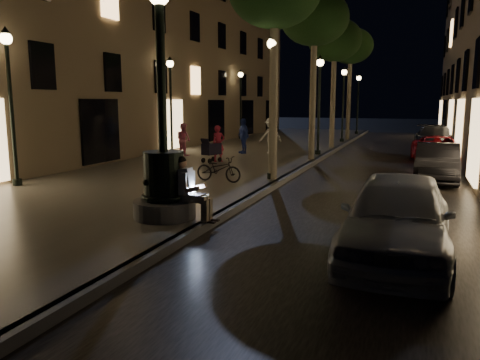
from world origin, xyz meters
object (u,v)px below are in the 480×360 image
at_px(lamp_curb_a, 272,88).
at_px(pedestrian_pink, 184,139).
at_px(lamp_left_a, 10,87).
at_px(bicycle, 219,169).
at_px(tree_second, 315,19).
at_px(car_third, 438,150).
at_px(tree_far, 351,47).
at_px(tree_third, 335,41).
at_px(stroller, 211,149).
at_px(lamp_curb_d, 358,96).
at_px(car_front, 397,216).
at_px(lamp_curb_b, 319,92).
at_px(lamp_left_b, 171,93).
at_px(seated_man_laptop, 189,187).
at_px(pedestrian_blue, 243,136).
at_px(lamp_curb_c, 343,95).
at_px(lamp_left_c, 241,95).
at_px(pedestrian_red, 218,144).
at_px(fountain_lamppost, 164,173).
at_px(car_second, 437,163).
at_px(pedestrian_white, 271,136).
at_px(car_rear, 434,139).

distance_m(lamp_curb_a, pedestrian_pink, 8.19).
distance_m(lamp_left_a, pedestrian_pink, 9.47).
bearing_deg(bicycle, tree_second, -7.29).
relative_size(car_third, pedestrian_pink, 2.87).
bearing_deg(tree_far, car_third, -61.80).
bearing_deg(tree_third, stroller, -112.85).
bearing_deg(lamp_curb_d, car_front, -81.98).
distance_m(lamp_curb_b, lamp_left_b, 7.38).
relative_size(tree_second, lamp_curb_d, 1.54).
relative_size(seated_man_laptop, pedestrian_blue, 0.80).
relative_size(lamp_curb_a, lamp_left_a, 1.00).
bearing_deg(lamp_curb_a, lamp_curb_b, 90.00).
bearing_deg(lamp_curb_c, lamp_left_b, -125.37).
bearing_deg(tree_far, seated_man_laptop, -90.40).
relative_size(lamp_curb_a, lamp_curb_b, 1.00).
relative_size(lamp_curb_c, lamp_left_c, 1.00).
height_order(lamp_curb_d, car_third, lamp_curb_d).
bearing_deg(car_front, pedestrian_red, 128.81).
relative_size(tree_far, lamp_left_c, 1.56).
xyz_separation_m(fountain_lamppost, lamp_left_c, (-6.40, 22.00, 2.02)).
height_order(lamp_curb_d, car_second, lamp_curb_d).
height_order(tree_second, lamp_curb_c, tree_second).
bearing_deg(pedestrian_pink, seated_man_laptop, 140.80).
bearing_deg(stroller, seated_man_laptop, -49.85).
xyz_separation_m(pedestrian_white, pedestrian_blue, (-1.29, -0.49, -0.01)).
height_order(tree_second, car_rear, tree_second).
xyz_separation_m(lamp_curb_a, lamp_left_a, (-7.10, -4.00, 0.00)).
height_order(fountain_lamppost, lamp_left_b, fountain_lamppost).
distance_m(tree_third, car_rear, 7.72).
distance_m(seated_man_laptop, lamp_left_b, 14.09).
relative_size(tree_second, lamp_curb_a, 1.54).
distance_m(tree_third, lamp_left_a, 17.74).
height_order(seated_man_laptop, lamp_left_c, lamp_left_c).
height_order(lamp_curb_a, bicycle, lamp_curb_a).
distance_m(seated_man_laptop, lamp_curb_d, 30.09).
xyz_separation_m(lamp_left_b, car_second, (12.39, -3.28, -2.57)).
distance_m(stroller, car_second, 8.99).
distance_m(car_rear, pedestrian_white, 9.31).
distance_m(car_third, pedestrian_blue, 9.17).
xyz_separation_m(tree_third, lamp_curb_d, (0.00, 12.00, -2.90)).
relative_size(lamp_left_a, pedestrian_red, 3.05).
bearing_deg(tree_second, tree_third, 90.95).
bearing_deg(stroller, fountain_lamppost, -53.22).
xyz_separation_m(car_second, pedestrian_red, (-8.79, 0.91, 0.32)).
relative_size(fountain_lamppost, tree_third, 0.72).
bearing_deg(lamp_curb_a, car_rear, 66.44).
relative_size(stroller, car_third, 0.26).
height_order(pedestrian_white, pedestrian_blue, pedestrian_white).
xyz_separation_m(lamp_curb_d, pedestrian_blue, (-3.63, -16.88, -2.15)).
xyz_separation_m(lamp_left_a, car_rear, (12.60, 16.61, -2.48)).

